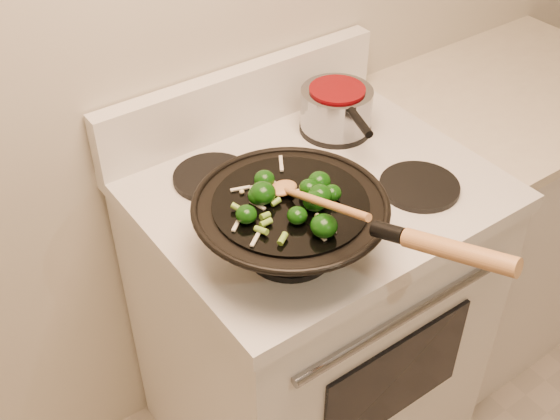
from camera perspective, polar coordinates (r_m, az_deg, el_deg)
stove at (r=1.90m, az=2.37°, el=-8.68°), size 0.78×0.67×1.08m
counter_unit at (r=2.35m, az=16.90°, el=-0.07°), size 0.77×0.62×0.91m
wok at (r=1.36m, az=1.00°, el=-1.12°), size 0.38×0.62×0.22m
stirfry at (r=1.31m, az=1.25°, el=0.88°), size 0.23×0.27×0.04m
wooden_spoon at (r=1.29m, az=2.08°, el=1.12°), size 0.06×0.26×0.10m
saucepan at (r=1.75m, az=4.62°, el=8.31°), size 0.18×0.28×0.10m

